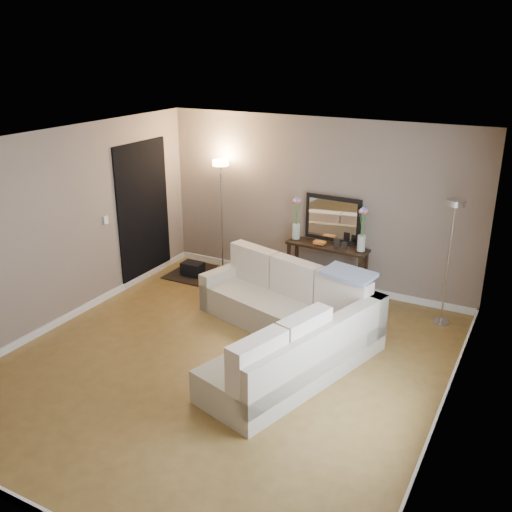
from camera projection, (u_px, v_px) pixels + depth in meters
The scene contains 22 objects.
floor at pixel (225, 363), 6.83m from camera, with size 5.00×5.50×0.01m, color olive.
ceiling at pixel (220, 144), 5.91m from camera, with size 5.00×5.50×0.01m, color white.
wall_back at pixel (317, 204), 8.65m from camera, with size 5.00×0.02×2.60m, color gray.
wall_front at pixel (23, 383), 4.09m from camera, with size 5.00×0.02×2.60m, color gray.
wall_left at pixel (59, 229), 7.48m from camera, with size 0.02×5.50×2.60m, color gray.
wall_right at pixel (455, 307), 5.26m from camera, with size 0.02×5.50×2.60m, color gray.
baseboard_back at pixel (313, 280), 9.07m from camera, with size 5.00×0.03×0.10m, color white.
baseboard_left at pixel (71, 315), 7.90m from camera, with size 0.03×5.50×0.10m, color white.
baseboard_right at pixel (437, 419), 5.71m from camera, with size 0.03×5.50×0.10m, color white.
doorway at pixel (144, 212), 8.94m from camera, with size 0.02×1.20×2.20m, color black.
switch_plate at pixel (106, 220), 8.20m from camera, with size 0.02×0.08×0.12m, color white.
sectional_sofa at pixel (287, 323), 7.08m from camera, with size 2.67×3.03×0.89m.
throw_blanket at pixel (349, 274), 6.98m from camera, with size 0.64×0.37×0.05m, color gray.
console_table at pixel (322, 265), 8.63m from camera, with size 1.26×0.40×0.77m.
leaning_mirror at pixel (333, 219), 8.47m from camera, with size 0.88×0.09×0.69m.
table_decor at pixel (326, 243), 8.43m from camera, with size 0.53×0.12×0.12m.
flower_vase_left at pixel (296, 221), 8.63m from camera, with size 0.14×0.12×0.66m.
flower_vase_right at pixel (362, 232), 8.12m from camera, with size 0.14×0.12×0.66m.
floor_lamp_lit at pixel (221, 194), 9.16m from camera, with size 0.26×0.26×1.86m.
floor_lamp_unlit at pixel (451, 238), 7.36m from camera, with size 0.31×0.31×1.74m.
charcoal_rug at pixel (207, 275), 9.37m from camera, with size 1.21×0.91×0.02m, color black.
black_bag at pixel (193, 269), 9.33m from camera, with size 0.34×0.24×0.22m, color black.
Camera 1 is at (3.13, -5.07, 3.59)m, focal length 40.00 mm.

